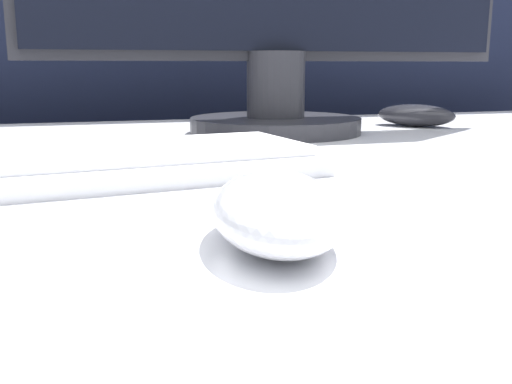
# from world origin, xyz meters

# --- Properties ---
(partition_panel) EXTENTS (5.00, 0.03, 1.32)m
(partition_panel) POSITION_xyz_m (0.00, 0.64, 0.66)
(partition_panel) COLOR black
(partition_panel) RESTS_ON ground_plane
(computer_mouse_near) EXTENTS (0.09, 0.13, 0.03)m
(computer_mouse_near) POSITION_xyz_m (-0.06, -0.18, 0.75)
(computer_mouse_near) COLOR silver
(computer_mouse_near) RESTS_ON desk
(keyboard) EXTENTS (0.42, 0.18, 0.02)m
(keyboard) POSITION_xyz_m (-0.17, 0.01, 0.74)
(keyboard) COLOR silver
(keyboard) RESTS_ON desk
(computer_mouse_far) EXTENTS (0.11, 0.12, 0.03)m
(computer_mouse_far) POSITION_xyz_m (0.31, 0.30, 0.75)
(computer_mouse_far) COLOR #232328
(computer_mouse_far) RESTS_ON desk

